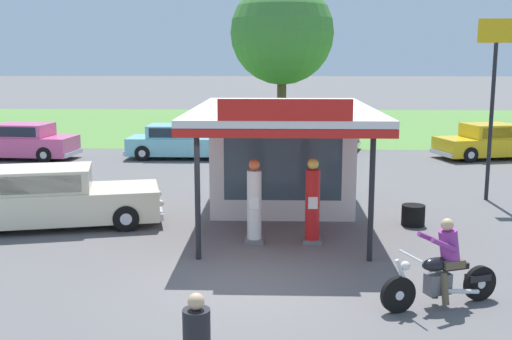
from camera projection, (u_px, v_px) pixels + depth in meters
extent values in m
plane|color=#5B5959|center=(244.00, 281.00, 12.16)|extent=(300.00, 300.00, 0.00)
cube|color=#56843D|center=(267.00, 124.00, 41.68)|extent=(120.00, 24.00, 0.01)
cube|color=silver|center=(282.00, 157.00, 18.22)|extent=(3.89, 3.68, 2.88)
cube|color=#384C56|center=(283.00, 166.00, 16.42)|extent=(3.11, 0.05, 1.85)
cube|color=silver|center=(283.00, 110.00, 16.28)|extent=(4.59, 7.59, 0.16)
cube|color=red|center=(283.00, 117.00, 16.31)|extent=(4.59, 7.59, 0.18)
cube|color=red|center=(285.00, 110.00, 12.52)|extent=(2.72, 0.08, 0.44)
cylinder|color=black|center=(371.00, 195.00, 13.14)|extent=(0.12, 0.12, 2.88)
cylinder|color=black|center=(197.00, 194.00, 13.26)|extent=(0.12, 0.12, 2.88)
cube|color=slate|center=(254.00, 240.00, 14.73)|extent=(0.44, 0.44, 0.10)
cylinder|color=silver|center=(254.00, 205.00, 14.58)|extent=(0.34, 0.34, 1.63)
cube|color=white|center=(254.00, 203.00, 14.39)|extent=(0.22, 0.02, 0.28)
sphere|color=orange|center=(254.00, 165.00, 14.41)|extent=(0.26, 0.26, 0.26)
cube|color=slate|center=(312.00, 241.00, 14.68)|extent=(0.44, 0.44, 0.10)
cylinder|color=red|center=(312.00, 205.00, 14.53)|extent=(0.34, 0.34, 1.65)
cube|color=white|center=(313.00, 203.00, 14.34)|extent=(0.22, 0.02, 0.28)
sphere|color=#EACC4C|center=(313.00, 164.00, 14.36)|extent=(0.26, 0.26, 0.26)
cylinder|color=black|center=(398.00, 295.00, 10.61)|extent=(0.63, 0.32, 0.64)
cylinder|color=silver|center=(398.00, 295.00, 10.61)|extent=(0.19, 0.17, 0.16)
cylinder|color=black|center=(480.00, 283.00, 11.14)|extent=(0.63, 0.32, 0.64)
cylinder|color=silver|center=(480.00, 283.00, 11.14)|extent=(0.19, 0.17, 0.16)
ellipsoid|color=black|center=(436.00, 264.00, 10.76)|extent=(0.61, 0.42, 0.24)
cube|color=#59595E|center=(438.00, 284.00, 10.84)|extent=(0.50, 0.38, 0.36)
cube|color=black|center=(453.00, 265.00, 10.88)|extent=(0.54, 0.41, 0.10)
cylinder|color=silver|center=(404.00, 278.00, 10.59)|extent=(0.37, 0.20, 0.71)
cylinder|color=silver|center=(411.00, 256.00, 10.56)|extent=(0.28, 0.67, 0.04)
sphere|color=silver|center=(405.00, 266.00, 10.56)|extent=(0.16, 0.16, 0.16)
cube|color=black|center=(478.00, 277.00, 11.11)|extent=(0.48, 0.33, 0.12)
cylinder|color=silver|center=(462.00, 291.00, 10.86)|extent=(0.69, 0.33, 0.18)
cube|color=brown|center=(450.00, 262.00, 10.85)|extent=(0.50, 0.46, 0.14)
cylinder|color=brown|center=(445.00, 289.00, 10.71)|extent=(0.19, 0.26, 0.56)
cylinder|color=brown|center=(434.00, 283.00, 11.01)|extent=(0.19, 0.26, 0.56)
cylinder|color=#8C338C|center=(449.00, 245.00, 10.78)|extent=(0.50, 0.45, 0.60)
sphere|color=tan|center=(447.00, 225.00, 10.70)|extent=(0.22, 0.22, 0.22)
cylinder|color=#8C338C|center=(445.00, 245.00, 10.51)|extent=(0.53, 0.28, 0.31)
cylinder|color=#8C338C|center=(431.00, 239.00, 10.88)|extent=(0.53, 0.28, 0.31)
cube|color=beige|center=(55.00, 204.00, 16.08)|extent=(5.57, 3.03, 0.79)
cube|color=beige|center=(43.00, 179.00, 15.91)|extent=(2.67, 2.13, 0.58)
cube|color=#283847|center=(90.00, 177.00, 16.15)|extent=(0.38, 1.40, 0.46)
cube|color=#283847|center=(47.00, 173.00, 16.68)|extent=(1.96, 0.50, 0.44)
cube|color=#283847|center=(39.00, 185.00, 15.15)|extent=(1.96, 0.50, 0.44)
cube|color=silver|center=(159.00, 210.00, 16.67)|extent=(0.53, 1.73, 0.18)
sphere|color=white|center=(158.00, 194.00, 17.18)|extent=(0.18, 0.18, 0.18)
sphere|color=white|center=(161.00, 203.00, 16.05)|extent=(0.18, 0.18, 0.18)
cylinder|color=black|center=(126.00, 203.00, 17.31)|extent=(0.69, 0.35, 0.66)
cylinder|color=silver|center=(126.00, 203.00, 17.31)|extent=(0.34, 0.28, 0.30)
cylinder|color=black|center=(126.00, 218.00, 15.66)|extent=(0.69, 0.35, 0.66)
cylinder|color=silver|center=(126.00, 218.00, 15.66)|extent=(0.34, 0.28, 0.30)
cube|color=#E55993|center=(13.00, 145.00, 27.05)|extent=(5.51, 2.33, 0.81)
cube|color=#E55993|center=(24.00, 130.00, 26.86)|extent=(2.38, 1.81, 0.54)
cube|color=#283847|center=(0.00, 130.00, 27.00)|extent=(0.18, 1.41, 0.43)
cube|color=#283847|center=(14.00, 132.00, 26.10)|extent=(1.89, 0.22, 0.41)
cube|color=#283847|center=(32.00, 128.00, 27.62)|extent=(1.89, 0.22, 0.41)
cube|color=silver|center=(73.00, 153.00, 26.75)|extent=(0.29, 1.72, 0.18)
cylinder|color=black|center=(44.00, 155.00, 26.03)|extent=(0.68, 0.26, 0.66)
cylinder|color=silver|center=(44.00, 155.00, 26.03)|extent=(0.32, 0.25, 0.30)
cylinder|color=black|center=(62.00, 149.00, 27.68)|extent=(0.68, 0.26, 0.66)
cylinder|color=silver|center=(62.00, 149.00, 27.68)|extent=(0.32, 0.25, 0.30)
cube|color=gold|center=(495.00, 146.00, 27.23)|extent=(5.36, 3.08, 0.74)
cube|color=gold|center=(489.00, 131.00, 27.05)|extent=(2.33, 2.12, 0.59)
cube|color=#283847|center=(509.00, 130.00, 27.25)|extent=(0.40, 1.46, 0.47)
cube|color=#283847|center=(479.00, 129.00, 27.85)|extent=(1.64, 0.44, 0.45)
cube|color=#283847|center=(500.00, 133.00, 26.25)|extent=(1.64, 0.44, 0.45)
cube|color=silver|center=(441.00, 153.00, 26.75)|extent=(0.56, 1.80, 0.18)
cylinder|color=black|center=(448.00, 149.00, 27.78)|extent=(0.69, 0.35, 0.66)
cylinder|color=silver|center=(448.00, 149.00, 27.78)|extent=(0.34, 0.29, 0.30)
cylinder|color=black|center=(470.00, 155.00, 26.05)|extent=(0.69, 0.35, 0.66)
cylinder|color=silver|center=(470.00, 155.00, 26.05)|extent=(0.34, 0.29, 0.30)
cube|color=black|center=(303.00, 137.00, 30.04)|extent=(5.50, 3.05, 0.82)
cube|color=black|center=(314.00, 123.00, 29.78)|extent=(2.38, 2.07, 0.56)
cube|color=#283847|center=(293.00, 122.00, 30.06)|extent=(0.39, 1.40, 0.44)
cube|color=#283847|center=(311.00, 124.00, 29.03)|extent=(1.69, 0.45, 0.42)
cube|color=#283847|center=(317.00, 121.00, 30.54)|extent=(1.69, 0.45, 0.42)
cube|color=silver|center=(251.00, 141.00, 30.81)|extent=(0.54, 1.73, 0.18)
cube|color=silver|center=(358.00, 145.00, 29.38)|extent=(0.54, 1.73, 0.18)
sphere|color=white|center=(247.00, 135.00, 30.20)|extent=(0.18, 0.18, 0.18)
sphere|color=white|center=(254.00, 133.00, 31.31)|extent=(0.18, 0.18, 0.18)
cylinder|color=black|center=(263.00, 143.00, 29.75)|extent=(0.69, 0.35, 0.66)
cylinder|color=silver|center=(263.00, 143.00, 29.75)|extent=(0.34, 0.29, 0.30)
cylinder|color=black|center=(272.00, 139.00, 31.39)|extent=(0.69, 0.35, 0.66)
cylinder|color=silver|center=(272.00, 139.00, 31.39)|extent=(0.34, 0.29, 0.30)
cylinder|color=black|center=(337.00, 146.00, 28.79)|extent=(0.69, 0.35, 0.66)
cylinder|color=silver|center=(337.00, 146.00, 28.79)|extent=(0.34, 0.29, 0.30)
cylinder|color=black|center=(342.00, 141.00, 30.42)|extent=(0.69, 0.35, 0.66)
cylinder|color=silver|center=(342.00, 141.00, 30.42)|extent=(0.34, 0.29, 0.30)
cube|color=#7AC6D1|center=(183.00, 145.00, 27.27)|extent=(4.72, 1.97, 0.75)
cube|color=#7AC6D1|center=(173.00, 131.00, 27.18)|extent=(2.10, 1.71, 0.53)
cube|color=#283847|center=(196.00, 131.00, 27.13)|extent=(0.06, 1.50, 0.42)
cube|color=#283847|center=(176.00, 129.00, 27.99)|extent=(1.77, 0.05, 0.40)
cube|color=#283847|center=(169.00, 133.00, 26.36)|extent=(1.77, 0.05, 0.40)
cube|color=silver|center=(237.00, 151.00, 27.21)|extent=(0.14, 1.82, 0.18)
cube|color=silver|center=(130.00, 151.00, 27.42)|extent=(0.14, 1.82, 0.18)
sphere|color=white|center=(239.00, 143.00, 27.76)|extent=(0.18, 0.18, 0.18)
sphere|color=white|center=(236.00, 147.00, 26.55)|extent=(0.18, 0.18, 0.18)
cylinder|color=black|center=(222.00, 148.00, 28.12)|extent=(0.66, 0.21, 0.66)
cylinder|color=silver|center=(222.00, 148.00, 28.12)|extent=(0.30, 0.22, 0.30)
cylinder|color=black|center=(217.00, 154.00, 26.35)|extent=(0.66, 0.21, 0.66)
cylinder|color=silver|center=(217.00, 154.00, 26.35)|extent=(0.30, 0.22, 0.30)
cylinder|color=black|center=(151.00, 147.00, 28.26)|extent=(0.66, 0.21, 0.66)
cylinder|color=silver|center=(151.00, 147.00, 28.26)|extent=(0.30, 0.22, 0.30)
cylinder|color=black|center=(143.00, 153.00, 26.49)|extent=(0.66, 0.21, 0.66)
cylinder|color=silver|center=(143.00, 153.00, 26.49)|extent=(0.30, 0.22, 0.30)
cylinder|color=black|center=(197.00, 331.00, 7.54)|extent=(0.34, 0.34, 0.54)
sphere|color=tan|center=(196.00, 301.00, 7.48)|extent=(0.21, 0.21, 0.21)
cylinder|color=brown|center=(282.00, 99.00, 40.87)|extent=(0.61, 0.61, 3.46)
sphere|color=#427F38|center=(282.00, 32.00, 40.13)|extent=(6.69, 6.69, 6.69)
cylinder|color=black|center=(491.00, 123.00, 18.82)|extent=(0.12, 0.12, 4.74)
cube|color=gold|center=(497.00, 31.00, 18.35)|extent=(1.10, 0.08, 0.70)
cylinder|color=black|center=(413.00, 222.00, 16.24)|extent=(0.60, 0.60, 0.18)
cylinder|color=black|center=(413.00, 215.00, 16.21)|extent=(0.60, 0.60, 0.18)
cylinder|color=black|center=(413.00, 208.00, 16.17)|extent=(0.60, 0.60, 0.18)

